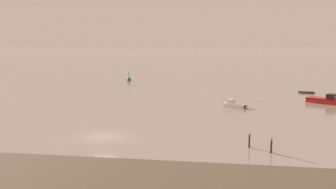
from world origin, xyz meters
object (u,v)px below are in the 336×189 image
Objects in this scene: motorboat_moored_0 at (330,101)px; motorboat_moored_1 at (232,105)px; channel_buoy at (129,79)px; rowboat_moored_3 at (306,92)px; mooring_post_near at (249,141)px; mooring_post_left at (271,146)px.

motorboat_moored_1 is (-14.90, -5.51, -0.10)m from motorboat_moored_0.
channel_buoy reaches higher than motorboat_moored_1.
rowboat_moored_3 is (-1.81, 12.39, -0.21)m from motorboat_moored_0.
mooring_post_near is at bearing -80.37° from motorboat_moored_0.
motorboat_moored_1 is 41.81m from channel_buoy.
mooring_post_left is (-8.92, -43.18, 0.49)m from rowboat_moored_3.
motorboat_moored_1 is at bearing 99.39° from mooring_post_left.
motorboat_moored_0 reaches higher than rowboat_moored_3.
channel_buoy is (-24.60, 33.81, 0.22)m from motorboat_moored_1.
rowboat_moored_3 is 0.77× the size of motorboat_moored_1.
rowboat_moored_3 is at bearing -22.87° from channel_buoy.
motorboat_moored_1 is at bearing -53.96° from channel_buoy.
rowboat_moored_3 is at bearing 75.43° from mooring_post_near.
channel_buoy is at bearing 115.97° from mooring_post_left.
channel_buoy reaches higher than mooring_post_left.
motorboat_moored_0 is at bearing -67.34° from rowboat_moored_3.
motorboat_moored_0 is at bearing 66.67° from mooring_post_near.
motorboat_moored_1 is 1.84× the size of channel_buoy.
rowboat_moored_3 is at bearing 131.26° from motorboat_moored_0.
channel_buoy is 1.55× the size of mooring_post_near.
mooring_post_near reaches higher than rowboat_moored_3.
motorboat_moored_1 is at bearing -126.74° from motorboat_moored_0.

